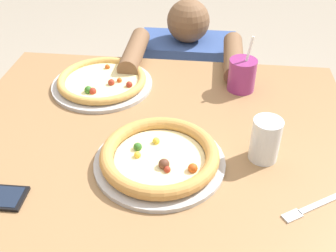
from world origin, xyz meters
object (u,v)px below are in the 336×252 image
pizza_near (160,157)px  pizza_far (102,81)px  drink_cup_colored (242,75)px  fork (316,205)px  diner_seated (185,109)px  water_cup_clear (265,139)px

pizza_near → pizza_far: bearing=123.5°
drink_cup_colored → fork: 0.52m
pizza_far → fork: (0.61, -0.46, -0.02)m
pizza_far → drink_cup_colored: 0.46m
fork → drink_cup_colored: bearing=107.2°
fork → diner_seated: 1.00m
drink_cup_colored → water_cup_clear: drink_cup_colored is taller
pizza_far → water_cup_clear: 0.58m
water_cup_clear → pizza_far: bearing=148.6°
pizza_far → diner_seated: 0.61m
water_cup_clear → diner_seated: 0.86m
pizza_near → drink_cup_colored: 0.45m
pizza_near → drink_cup_colored: drink_cup_colored is taller
pizza_far → drink_cup_colored: (0.45, 0.03, 0.04)m
drink_cup_colored → pizza_far: bearing=-175.7°
pizza_far → diner_seated: diner_seated is taller
pizza_near → water_cup_clear: size_ratio=2.86×
pizza_near → pizza_far: (-0.24, 0.36, -0.00)m
drink_cup_colored → diner_seated: size_ratio=0.20×
pizza_near → fork: pizza_near is taller
pizza_near → water_cup_clear: bearing=11.7°
water_cup_clear → fork: bearing=-55.3°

